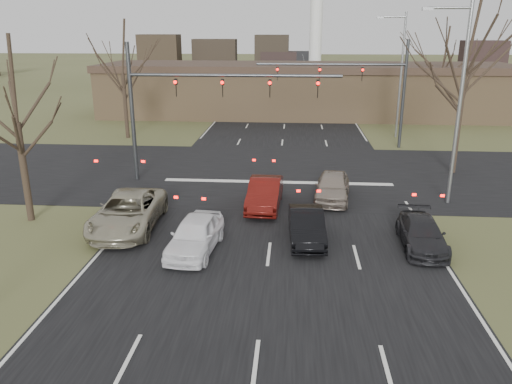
{
  "coord_description": "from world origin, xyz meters",
  "views": [
    {
      "loc": [
        0.88,
        -15.32,
        8.61
      ],
      "look_at": [
        -0.67,
        4.95,
        2.0
      ],
      "focal_mm": 35.0,
      "sensor_mm": 36.0,
      "label": 1
    }
  ],
  "objects_px": {
    "building": "(305,90)",
    "car_charcoal_sedan": "(422,234)",
    "car_white_sedan": "(195,235)",
    "mast_arm_near": "(187,95)",
    "car_silver_ahead": "(332,187)",
    "mast_arm_far": "(366,81)",
    "streetlight_right_near": "(457,95)",
    "car_black_hatch": "(307,226)",
    "streetlight_right_far": "(399,69)",
    "car_red_ahead": "(265,194)",
    "car_silver_suv": "(128,212)"
  },
  "relations": [
    {
      "from": "car_silver_ahead",
      "to": "car_black_hatch",
      "type": "bearing_deg",
      "value": -98.21
    },
    {
      "from": "building",
      "to": "car_silver_suv",
      "type": "bearing_deg",
      "value": -104.57
    },
    {
      "from": "car_silver_ahead",
      "to": "mast_arm_far",
      "type": "bearing_deg",
      "value": 82.96
    },
    {
      "from": "mast_arm_far",
      "to": "car_red_ahead",
      "type": "height_order",
      "value": "mast_arm_far"
    },
    {
      "from": "car_red_ahead",
      "to": "building",
      "type": "bearing_deg",
      "value": 87.5
    },
    {
      "from": "streetlight_right_near",
      "to": "car_charcoal_sedan",
      "type": "bearing_deg",
      "value": -113.8
    },
    {
      "from": "streetlight_right_far",
      "to": "car_charcoal_sedan",
      "type": "xyz_separation_m",
      "value": [
        -3.05,
        -22.79,
        -4.99
      ]
    },
    {
      "from": "mast_arm_near",
      "to": "car_red_ahead",
      "type": "distance_m",
      "value": 7.78
    },
    {
      "from": "mast_arm_far",
      "to": "car_charcoal_sedan",
      "type": "xyz_separation_m",
      "value": [
        0.08,
        -18.79,
        -4.42
      ]
    },
    {
      "from": "car_black_hatch",
      "to": "car_silver_ahead",
      "type": "height_order",
      "value": "car_silver_ahead"
    },
    {
      "from": "streetlight_right_far",
      "to": "car_black_hatch",
      "type": "bearing_deg",
      "value": -109.14
    },
    {
      "from": "car_white_sedan",
      "to": "car_silver_ahead",
      "type": "bearing_deg",
      "value": 54.4
    },
    {
      "from": "car_black_hatch",
      "to": "car_red_ahead",
      "type": "height_order",
      "value": "car_red_ahead"
    },
    {
      "from": "car_black_hatch",
      "to": "car_charcoal_sedan",
      "type": "xyz_separation_m",
      "value": [
        4.74,
        -0.34,
        -0.07
      ]
    },
    {
      "from": "car_silver_suv",
      "to": "car_silver_ahead",
      "type": "bearing_deg",
      "value": 24.34
    },
    {
      "from": "streetlight_right_far",
      "to": "car_charcoal_sedan",
      "type": "relative_size",
      "value": 2.41
    },
    {
      "from": "streetlight_right_near",
      "to": "car_silver_suv",
      "type": "distance_m",
      "value": 16.73
    },
    {
      "from": "building",
      "to": "car_black_hatch",
      "type": "xyz_separation_m",
      "value": [
        -0.47,
        -33.45,
        -1.99
      ]
    },
    {
      "from": "car_silver_suv",
      "to": "car_red_ahead",
      "type": "height_order",
      "value": "car_silver_suv"
    },
    {
      "from": "mast_arm_near",
      "to": "car_silver_ahead",
      "type": "relative_size",
      "value": 2.79
    },
    {
      "from": "car_charcoal_sedan",
      "to": "car_white_sedan",
      "type": "bearing_deg",
      "value": -170.88
    },
    {
      "from": "building",
      "to": "streetlight_right_near",
      "type": "bearing_deg",
      "value": -76.31
    },
    {
      "from": "car_silver_suv",
      "to": "car_red_ahead",
      "type": "xyz_separation_m",
      "value": [
        6.0,
        3.29,
        -0.05
      ]
    },
    {
      "from": "car_charcoal_sedan",
      "to": "streetlight_right_near",
      "type": "bearing_deg",
      "value": 68.47
    },
    {
      "from": "building",
      "to": "mast_arm_near",
      "type": "height_order",
      "value": "mast_arm_near"
    },
    {
      "from": "building",
      "to": "car_charcoal_sedan",
      "type": "relative_size",
      "value": 10.24
    },
    {
      "from": "car_white_sedan",
      "to": "car_black_hatch",
      "type": "bearing_deg",
      "value": 22.99
    },
    {
      "from": "car_white_sedan",
      "to": "car_black_hatch",
      "type": "distance_m",
      "value": 4.76
    },
    {
      "from": "car_white_sedan",
      "to": "car_charcoal_sedan",
      "type": "bearing_deg",
      "value": 12.04
    },
    {
      "from": "building",
      "to": "car_red_ahead",
      "type": "bearing_deg",
      "value": -94.86
    },
    {
      "from": "car_silver_ahead",
      "to": "mast_arm_near",
      "type": "bearing_deg",
      "value": 167.05
    },
    {
      "from": "car_charcoal_sedan",
      "to": "building",
      "type": "bearing_deg",
      "value": 99.47
    },
    {
      "from": "mast_arm_near",
      "to": "car_silver_ahead",
      "type": "height_order",
      "value": "mast_arm_near"
    },
    {
      "from": "building",
      "to": "car_charcoal_sedan",
      "type": "xyz_separation_m",
      "value": [
        4.27,
        -33.79,
        -2.06
      ]
    },
    {
      "from": "streetlight_right_near",
      "to": "car_black_hatch",
      "type": "height_order",
      "value": "streetlight_right_near"
    },
    {
      "from": "car_white_sedan",
      "to": "mast_arm_near",
      "type": "bearing_deg",
      "value": 107.88
    },
    {
      "from": "car_silver_suv",
      "to": "car_white_sedan",
      "type": "bearing_deg",
      "value": -34.48
    },
    {
      "from": "mast_arm_near",
      "to": "streetlight_right_near",
      "type": "relative_size",
      "value": 1.21
    },
    {
      "from": "car_silver_suv",
      "to": "car_black_hatch",
      "type": "bearing_deg",
      "value": -7.59
    },
    {
      "from": "streetlight_right_far",
      "to": "car_black_hatch",
      "type": "distance_m",
      "value": 24.27
    },
    {
      "from": "mast_arm_far",
      "to": "car_silver_ahead",
      "type": "relative_size",
      "value": 2.56
    },
    {
      "from": "streetlight_right_near",
      "to": "car_silver_suv",
      "type": "bearing_deg",
      "value": -162.97
    },
    {
      "from": "streetlight_right_near",
      "to": "car_white_sedan",
      "type": "bearing_deg",
      "value": -149.71
    },
    {
      "from": "streetlight_right_near",
      "to": "building",
      "type": "bearing_deg",
      "value": 103.69
    },
    {
      "from": "mast_arm_near",
      "to": "car_black_hatch",
      "type": "height_order",
      "value": "mast_arm_near"
    },
    {
      "from": "car_charcoal_sedan",
      "to": "car_silver_suv",
      "type": "bearing_deg",
      "value": 177.35
    },
    {
      "from": "car_black_hatch",
      "to": "car_charcoal_sedan",
      "type": "relative_size",
      "value": 0.99
    },
    {
      "from": "mast_arm_far",
      "to": "car_silver_ahead",
      "type": "bearing_deg",
      "value": -103.81
    },
    {
      "from": "streetlight_right_far",
      "to": "car_white_sedan",
      "type": "height_order",
      "value": "streetlight_right_far"
    },
    {
      "from": "streetlight_right_far",
      "to": "car_silver_suv",
      "type": "xyz_separation_m",
      "value": [
        -15.82,
        -21.69,
        -4.79
      ]
    }
  ]
}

